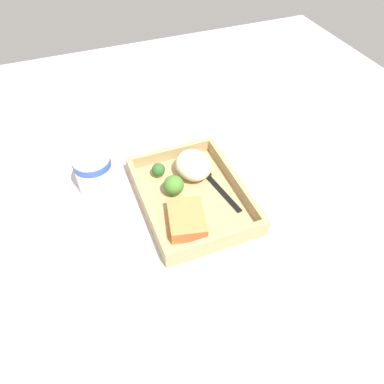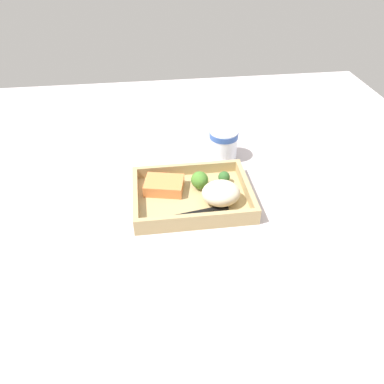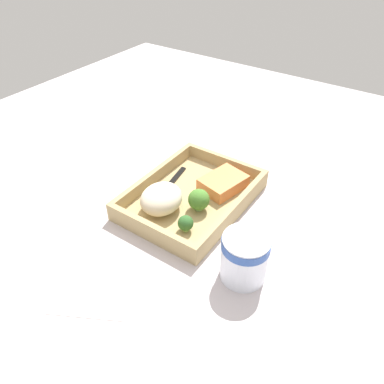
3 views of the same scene
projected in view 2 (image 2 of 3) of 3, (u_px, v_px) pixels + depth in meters
The scene contains 10 objects.
ground_plane at pixel (192, 204), 93.64cm from camera, with size 160.00×160.00×2.00cm, color #BEB4B7.
takeout_tray at pixel (192, 199), 92.65cm from camera, with size 28.62×21.42×1.20cm, color tan.
tray_rim at pixel (192, 192), 91.38cm from camera, with size 28.62×21.42×2.95cm.
salmon_fillet at pixel (164, 185), 93.65cm from camera, with size 9.48×7.05×2.81cm, color #E48045.
mashed_potatoes at pixel (221, 193), 88.96cm from camera, with size 9.21×8.01×5.55cm, color beige.
broccoli_floret_1 at pixel (200, 180), 93.55cm from camera, with size 4.38×4.38×4.77cm.
broccoli_floret_2 at pixel (224, 177), 95.69cm from camera, with size 3.02×3.02×3.39cm.
fork at pixel (200, 212), 87.47cm from camera, with size 15.85×4.28×0.44cm.
paper_cup at pixel (223, 143), 105.47cm from camera, with size 8.06×8.06×8.83cm.
receipt_slip at pixel (302, 191), 95.82cm from camera, with size 9.32×13.02×0.24cm, color white.
Camera 2 is at (-9.40, -71.44, 58.87)cm, focal length 35.00 mm.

